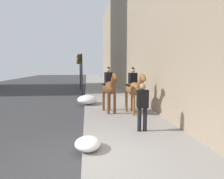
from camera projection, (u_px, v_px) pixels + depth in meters
sidewalk_slab at (151, 157)px, 5.29m from camera, size 120.00×3.55×0.12m
mounted_horse_near at (109, 87)px, 10.22m from camera, size 2.14×0.82×2.30m
mounted_horse_far at (134, 88)px, 9.96m from camera, size 2.13×0.86×2.27m
pedestrian_greeting at (142, 104)px, 7.18m from camera, size 0.30×0.42×1.70m
traffic_light_near_curb at (80, 68)px, 15.74m from camera, size 0.20×0.44×3.41m
traffic_light_far_curb at (79, 68)px, 21.47m from camera, size 0.20×0.44×3.46m
snow_pile_near at (88, 143)px, 5.66m from camera, size 0.94×0.72×0.32m
snow_pile_far at (87, 100)px, 12.65m from camera, size 1.56×1.20×0.54m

